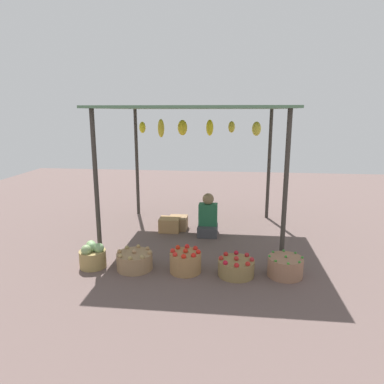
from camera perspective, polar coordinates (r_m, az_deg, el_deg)
ground_plane at (r=6.66m, az=0.63°, el=-6.73°), size 14.00×14.00×0.00m
market_stall_structure at (r=6.27m, az=0.72°, el=12.15°), size 3.13×2.66×2.33m
vendor_person at (r=6.54m, az=2.59°, el=-4.38°), size 0.36×0.44×0.78m
basket_cabbages at (r=5.45m, az=-15.81°, el=-9.92°), size 0.38×0.38×0.39m
basket_potatoes at (r=5.28m, az=-9.28°, el=-10.93°), size 0.52×0.52×0.30m
basket_red_tomatoes at (r=5.12m, az=-1.06°, el=-11.20°), size 0.45×0.45×0.35m
basket_red_apples at (r=5.07m, az=7.17°, el=-11.99°), size 0.51×0.51×0.28m
basket_green_chilies at (r=5.17m, az=14.87°, el=-11.60°), size 0.49×0.49×0.30m
wooden_crate_near_vendor at (r=6.76m, az=-3.63°, el=-5.30°), size 0.38×0.32×0.26m
wooden_crate_stacked_rear at (r=6.88m, az=-2.25°, el=-5.01°), size 0.35×0.34×0.25m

